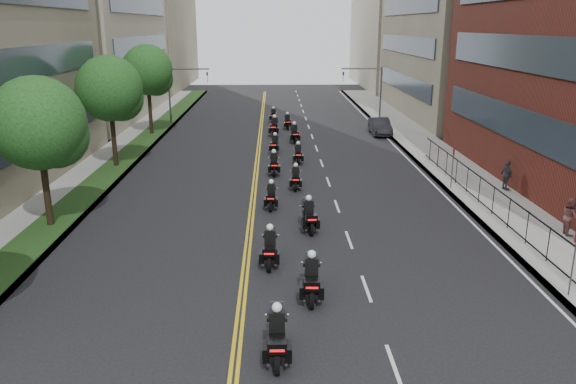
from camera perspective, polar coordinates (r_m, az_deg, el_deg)
name	(u,v)px	position (r m, az deg, el deg)	size (l,w,h in m)	color
ground	(284,367)	(17.08, -0.37, -17.40)	(160.00, 160.00, 0.00)	black
sidewalk_right	(443,161)	(42.11, 15.47, 3.02)	(4.00, 90.00, 0.15)	gray
sidewalk_left	(109,163)	(41.95, -17.75, 2.78)	(4.00, 90.00, 0.15)	gray
grass_strip	(120,162)	(41.71, -16.70, 2.93)	(2.00, 90.00, 0.04)	#1E3A15
building_right_far	(411,2)	(94.75, 12.39, 18.37)	(15.00, 28.00, 26.00)	#AEA68C
building_left_far	(132,1)	(94.74, -15.59, 18.16)	(16.00, 28.00, 26.00)	#796F58
iron_fence	(501,206)	(29.76, 20.81, -1.38)	(0.05, 28.00, 1.50)	black
street_trees	(86,105)	(34.76, -19.80, 8.36)	(4.40, 38.40, 7.98)	#2E2114
traffic_signal_right	(371,86)	(57.30, 8.47, 10.60)	(4.09, 0.20, 5.60)	#3F3F44
traffic_signal_left	(179,87)	(57.21, -11.04, 10.47)	(4.09, 0.20, 5.60)	#3F3F44
motorcycle_0	(277,338)	(17.10, -1.12, -14.58)	(0.55, 2.39, 1.77)	black
motorcycle_1	(312,280)	(20.49, 2.41, -8.93)	(0.60, 2.46, 1.82)	black
motorcycle_2	(270,249)	(23.27, -1.85, -5.79)	(0.55, 2.34, 1.73)	black
motorcycle_3	(309,217)	(27.02, 2.14, -2.53)	(0.64, 2.36, 1.74)	black
motorcycle_4	(271,197)	(30.32, -1.71, -0.50)	(0.50, 2.14, 1.58)	black
motorcycle_5	(296,179)	(33.90, 0.78, 1.36)	(0.50, 2.14, 1.58)	black
motorcycle_6	(274,165)	(37.12, -1.44, 2.79)	(0.53, 2.30, 1.70)	black
motorcycle_7	(298,155)	(40.28, 1.03, 3.83)	(0.49, 2.13, 1.57)	black
motorcycle_8	(275,145)	(43.57, -1.34, 4.81)	(0.64, 2.15, 1.59)	black
motorcycle_9	(294,134)	(47.41, 0.65, 5.87)	(0.63, 2.40, 1.77)	black
motorcycle_10	(274,127)	(50.44, -1.40, 6.58)	(0.72, 2.54, 1.88)	black
motorcycle_11	(288,122)	(53.75, -0.05, 7.09)	(0.56, 2.19, 1.61)	black
motorcycle_12	(273,116)	(57.76, -1.51, 7.74)	(0.54, 2.13, 1.57)	black
parked_sedan	(380,126)	(51.67, 9.34, 6.60)	(1.57, 4.50, 1.48)	black
pedestrian_b	(570,216)	(29.16, 26.76, -2.22)	(0.85, 0.66, 1.75)	brown
pedestrian_c	(507,175)	(35.53, 21.33, 1.60)	(1.03, 0.43, 1.77)	#424149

